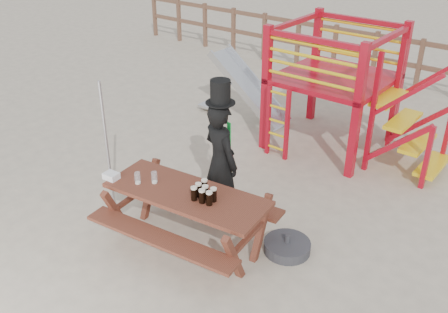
{
  "coord_description": "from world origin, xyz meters",
  "views": [
    {
      "loc": [
        3.66,
        -3.64,
        3.9
      ],
      "look_at": [
        0.12,
        0.8,
        0.88
      ],
      "focal_mm": 40.0,
      "sensor_mm": 36.0,
      "label": 1
    }
  ],
  "objects": [
    {
      "name": "playground_fort",
      "position": [
        0.12,
        3.58,
        1.07
      ],
      "size": [
        4.71,
        1.84,
        2.1
      ],
      "color": "#A80B1B",
      "rests_on": "ground"
    },
    {
      "name": "ground",
      "position": [
        0.0,
        0.0,
        0.0
      ],
      "size": [
        60.0,
        60.0,
        0.0
      ],
      "primitive_type": "plane",
      "color": "#C2B297",
      "rests_on": "ground"
    },
    {
      "name": "man_with_hat",
      "position": [
        0.1,
        0.75,
        0.86
      ],
      "size": [
        0.68,
        0.54,
        1.93
      ],
      "rotation": [
        0.0,
        0.0,
        2.85
      ],
      "color": "black",
      "rests_on": "ground"
    },
    {
      "name": "parasol_base",
      "position": [
        1.23,
        0.64,
        0.07
      ],
      "size": [
        0.58,
        0.58,
        0.24
      ],
      "color": "#323237",
      "rests_on": "ground"
    },
    {
      "name": "back_fence",
      "position": [
        0.0,
        7.0,
        0.74
      ],
      "size": [
        15.09,
        0.09,
        1.2
      ],
      "color": "brown",
      "rests_on": "ground"
    },
    {
      "name": "paper_bag",
      "position": [
        -0.74,
        -0.36,
        0.81
      ],
      "size": [
        0.19,
        0.15,
        0.08
      ],
      "primitive_type": "cube",
      "rotation": [
        0.0,
        0.0,
        0.09
      ],
      "color": "white",
      "rests_on": "picnic_table"
    },
    {
      "name": "empty_glasses",
      "position": [
        -0.32,
        -0.16,
        0.84
      ],
      "size": [
        0.22,
        0.21,
        0.15
      ],
      "color": "silver",
      "rests_on": "picnic_table"
    },
    {
      "name": "picnic_table",
      "position": [
        0.2,
        -0.01,
        0.48
      ],
      "size": [
        2.14,
        1.61,
        0.77
      ],
      "rotation": [
        0.0,
        0.0,
        0.13
      ],
      "color": "brown",
      "rests_on": "ground"
    },
    {
      "name": "metal_pole",
      "position": [
        -1.25,
        0.01,
        0.91
      ],
      "size": [
        0.04,
        0.04,
        1.82
      ],
      "primitive_type": "cylinder",
      "color": "#B2B2B7",
      "rests_on": "ground"
    },
    {
      "name": "stout_pints",
      "position": [
        0.46,
        0.0,
        0.85
      ],
      "size": [
        0.29,
        0.28,
        0.17
      ],
      "color": "black",
      "rests_on": "picnic_table"
    }
  ]
}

